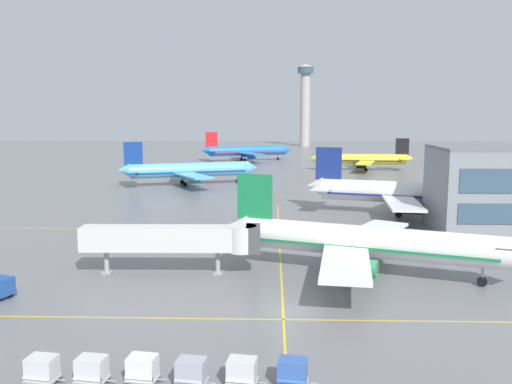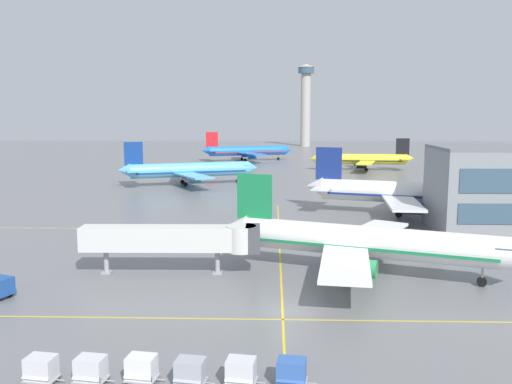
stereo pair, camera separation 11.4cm
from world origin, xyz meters
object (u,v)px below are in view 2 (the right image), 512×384
Objects in this scene: airliner_second_row at (409,193)px; baggage_cart_row_rightmost at (291,372)px; jet_bridge at (183,239)px; control_tower at (306,99)px; baggage_cart_row_fourth at (190,372)px; baggage_cart_row_second at (91,369)px; airliner_far_right_stand at (247,151)px; baggage_cart_row_fifth at (241,371)px; airliner_third_row at (189,170)px; airliner_front_gate at (364,242)px; airliner_far_left_stand at (362,159)px; baggage_cart_row_middle at (141,368)px; baggage_cart_row_leftmost at (41,369)px.

baggage_cart_row_rightmost is at bearing -110.18° from airliner_second_row.
control_tower is at bearing 83.40° from jet_bridge.
control_tower is (22.62, 261.40, 23.95)m from baggage_cart_row_fourth.
airliner_second_row is at bearing 59.67° from baggage_cart_row_second.
jet_bridge is at bearing -90.06° from airliner_far_right_stand.
jet_bridge is at bearing -96.60° from control_tower.
baggage_cart_row_fifth is (-26.20, -62.12, -3.03)m from airliner_second_row.
airliner_third_row reaches higher than baggage_cart_row_fifth.
airliner_front_gate is 29.03m from baggage_cart_row_fifth.
control_tower reaches higher than airliner_far_right_stand.
airliner_front_gate is 20.47m from jet_bridge.
baggage_cart_row_middle is at bearing -104.92° from airliner_far_left_stand.
baggage_cart_row_second is 1.00× the size of baggage_cart_row_rightmost.
baggage_cart_row_fifth is at bearing 2.62° from baggage_cart_row_fourth.
baggage_cart_row_second is at bearing -179.63° from baggage_cart_row_rightmost.
airliner_far_left_stand is 50.26m from airliner_far_right_stand.
baggage_cart_row_fourth is at bearing -178.35° from baggage_cart_row_rightmost.
airliner_front_gate is 32.33m from baggage_cart_row_middle.
airliner_far_right_stand reaches higher than airliner_far_left_stand.
jet_bridge is (-0.15, -146.17, 0.33)m from airliner_far_right_stand.
baggage_cart_row_fifth is at bearing -112.87° from airliner_second_row.
airliner_third_row is at bearing 95.01° from baggage_cart_row_second.
airliner_far_right_stand is 12.09× the size of baggage_cart_row_fifth.
airliner_third_row is 165.38m from control_tower.
control_tower reaches higher than baggage_cart_row_second.
baggage_cart_row_leftmost and baggage_cart_row_fourth have the same top height.
baggage_cart_row_second is 1.00× the size of baggage_cart_row_fourth.
control_tower reaches higher than baggage_cart_row_fourth.
baggage_cart_row_middle is 6.78m from baggage_cart_row_fifth.
airliner_far_left_stand is 11.47× the size of baggage_cart_row_middle.
airliner_far_right_stand is 146.17m from jet_bridge.
airliner_third_row is at bearing 93.11° from baggage_cart_row_leftmost.
control_tower reaches higher than airliner_far_left_stand.
baggage_cart_row_second is 3.40m from baggage_cart_row_middle.
control_tower is at bearing 84.31° from baggage_cart_row_middle.
airliner_far_right_stand is (-20.31, 145.61, 0.02)m from airliner_front_gate.
baggage_cart_row_fifth is at bearing -102.26° from airliner_far_left_stand.
airliner_second_row is 114.78m from airliner_far_right_stand.
airliner_far_right_stand is at bearing 88.11° from baggage_cart_row_leftmost.
baggage_cart_row_fifth is 263.05m from control_tower.
baggage_cart_row_second is (3.39, 0.01, 0.00)m from baggage_cart_row_leftmost.
baggage_cart_row_fifth is 0.14× the size of jet_bridge.
baggage_cart_row_middle is 25.54m from jet_bridge.
baggage_cart_row_rightmost is at bearing 0.34° from baggage_cart_row_leftmost.
baggage_cart_row_rightmost is at bearing -65.84° from jet_bridge.
baggage_cart_row_rightmost is (22.49, -101.73, -2.78)m from airliner_third_row.
airliner_front_gate is 34.66m from baggage_cart_row_second.
jet_bridge is at bearing -133.13° from airliner_second_row.
baggage_cart_row_fourth is 26.30m from jet_bridge.
jet_bridge reaches higher than baggage_cart_row_middle.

